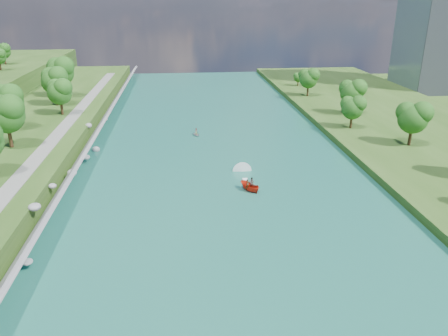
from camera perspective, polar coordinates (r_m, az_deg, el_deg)
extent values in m
plane|color=#2D5119|center=(60.73, 1.06, -8.70)|extent=(260.00, 260.00, 0.00)
cube|color=#185E52|center=(78.58, -0.66, -1.39)|extent=(55.00, 240.00, 0.10)
cube|color=slate|center=(80.05, -19.43, -0.88)|extent=(3.54, 236.00, 4.05)
ellipsoid|color=gray|center=(58.15, -24.26, -11.12)|extent=(1.18, 1.35, 0.70)
ellipsoid|color=gray|center=(65.58, -23.52, -4.69)|extent=(1.72, 1.73, 1.04)
ellipsoid|color=gray|center=(73.76, -21.51, -2.20)|extent=(1.30, 1.20, 0.82)
ellipsoid|color=gray|center=(81.36, -19.24, -0.59)|extent=(1.66, 1.43, 1.25)
ellipsoid|color=gray|center=(90.02, -17.55, 1.34)|extent=(1.44, 1.62, 0.96)
ellipsoid|color=gray|center=(96.65, -16.40, 2.33)|extent=(1.70, 1.55, 1.34)
ellipsoid|color=gray|center=(104.47, -17.27, 5.32)|extent=(1.43, 1.86, 1.12)
ellipsoid|color=gray|center=(115.17, -15.29, 6.18)|extent=(1.30, 1.38, 0.88)
cube|color=gray|center=(81.33, -24.12, 0.11)|extent=(3.00, 200.00, 0.10)
ellipsoid|color=#234E14|center=(92.36, -26.56, 6.03)|extent=(7.28, 7.28, 12.13)
ellipsoid|color=#234E14|center=(105.68, -26.39, 7.64)|extent=(7.04, 7.04, 11.73)
ellipsoid|color=#234E14|center=(114.79, -20.67, 9.10)|extent=(6.29, 6.29, 10.49)
ellipsoid|color=#234E14|center=(125.68, -21.26, 10.35)|extent=(7.26, 7.26, 12.10)
ellipsoid|color=#234E14|center=(136.15, -20.57, 11.49)|extent=(8.11, 8.11, 13.51)
ellipsoid|color=#234E14|center=(98.46, 23.44, 5.79)|extent=(6.57, 6.57, 10.95)
ellipsoid|color=#234E14|center=(107.48, 16.43, 7.37)|extent=(5.49, 5.49, 9.15)
ellipsoid|color=#234E14|center=(120.76, 16.37, 9.28)|extent=(6.57, 6.57, 10.94)
ellipsoid|color=#234E14|center=(132.92, 17.01, 8.82)|extent=(2.67, 2.67, 4.46)
ellipsoid|color=#234E14|center=(141.61, 10.97, 11.25)|extent=(6.09, 6.09, 10.16)
ellipsoid|color=#234E14|center=(158.40, 9.67, 11.53)|extent=(3.33, 3.33, 5.55)
ellipsoid|color=#234E14|center=(172.15, -26.85, 13.38)|extent=(5.03, 5.03, 8.39)
imported|color=red|center=(73.41, 3.36, -2.42)|extent=(3.61, 4.16, 1.56)
imported|color=#66605B|center=(72.79, 3.10, -2.19)|extent=(0.81, 0.75, 1.87)
imported|color=#66605B|center=(73.75, 3.69, -1.91)|extent=(0.88, 0.69, 1.81)
cube|color=white|center=(76.42, 3.00, -2.03)|extent=(0.90, 5.00, 0.06)
imported|color=gray|center=(103.60, -3.65, 4.43)|extent=(2.56, 3.07, 0.55)
imported|color=#66605B|center=(103.40, -3.66, 4.80)|extent=(0.82, 0.69, 1.43)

